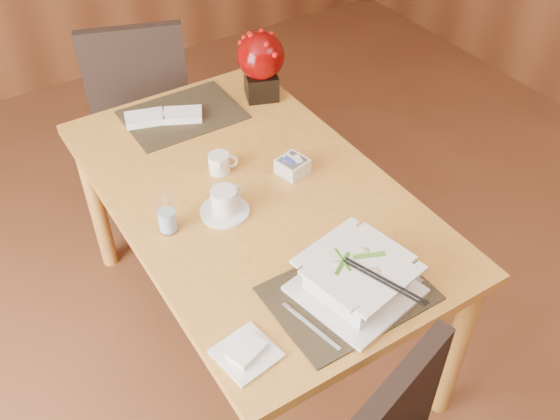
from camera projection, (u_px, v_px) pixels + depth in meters
dining_table at (253, 211)px, 2.21m from camera, size 0.90×1.50×0.75m
placemat_near at (349, 293)px, 1.80m from camera, size 0.45×0.33×0.01m
placemat_far at (183, 115)px, 2.49m from camera, size 0.45×0.33×0.01m
soup_setting at (357, 278)px, 1.76m from camera, size 0.36×0.36×0.12m
coffee_cup at (224, 203)px, 2.03m from camera, size 0.16×0.16×0.09m
water_glass at (166, 213)px, 1.95m from camera, size 0.08×0.08×0.14m
creamer_jug at (219, 163)px, 2.20m from camera, size 0.13×0.13×0.07m
sugar_caddy at (292, 166)px, 2.20m from camera, size 0.11×0.11×0.06m
berry_decor at (261, 62)px, 2.49m from camera, size 0.19×0.19×0.28m
napkins_far at (167, 116)px, 2.45m from camera, size 0.32×0.21×0.03m
bread_plate at (247, 354)px, 1.64m from camera, size 0.17×0.17×0.01m
far_chair at (141, 103)px, 2.92m from camera, size 0.58×0.59×0.99m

